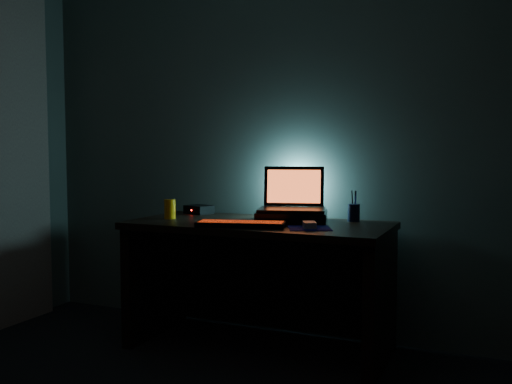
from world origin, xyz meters
TOP-DOWN VIEW (x-y plane):
  - room at (0.00, 0.00)m, footprint 3.50×4.00m
  - desk at (0.00, 1.67)m, footprint 1.50×0.70m
  - curtain at (-1.71, 1.42)m, footprint 0.06×0.65m
  - riser at (0.17, 1.72)m, footprint 0.46×0.39m
  - laptop at (0.15, 1.77)m, footprint 0.43×0.37m
  - keyboard at (-0.01, 1.40)m, footprint 0.50×0.27m
  - mousepad at (0.35, 1.48)m, footprint 0.28×0.27m
  - mouse at (0.35, 1.48)m, footprint 0.10×0.13m
  - pen_cup at (0.49, 1.87)m, footprint 0.09×0.09m
  - juice_glass at (-0.56, 1.55)m, footprint 0.07×0.07m
  - router at (-0.54, 1.87)m, footprint 0.19×0.17m

SIDE VIEW (x-z plane):
  - desk at x=0.00m, z-range 0.12..0.87m
  - mousepad at x=0.35m, z-range 0.75..0.75m
  - keyboard at x=-0.01m, z-range 0.75..0.78m
  - mouse at x=0.35m, z-range 0.75..0.79m
  - router at x=-0.54m, z-range 0.75..0.80m
  - riser at x=0.17m, z-range 0.75..0.81m
  - pen_cup at x=0.49m, z-range 0.75..0.85m
  - juice_glass at x=-0.56m, z-range 0.75..0.87m
  - laptop at x=0.15m, z-range 0.74..1.00m
  - curtain at x=-1.71m, z-range 0.00..2.30m
  - room at x=0.00m, z-range 0.00..2.50m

